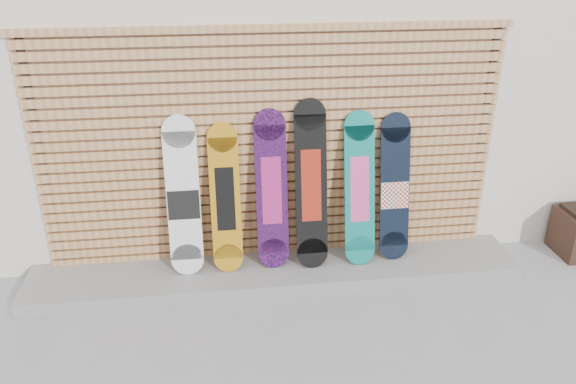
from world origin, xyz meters
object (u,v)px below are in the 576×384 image
at_px(snowboard_2, 272,191).
at_px(snowboard_3, 311,186).
at_px(snowboard_4, 360,189).
at_px(snowboard_0, 183,198).
at_px(snowboard_1, 225,199).
at_px(snowboard_5, 395,189).

height_order(snowboard_2, snowboard_3, snowboard_3).
bearing_deg(snowboard_4, snowboard_0, 179.33).
bearing_deg(snowboard_2, snowboard_1, -178.87).
height_order(snowboard_0, snowboard_2, snowboard_2).
height_order(snowboard_1, snowboard_5, snowboard_5).
bearing_deg(snowboard_0, snowboard_5, 0.15).
bearing_deg(snowboard_2, snowboard_0, -179.38).
distance_m(snowboard_0, snowboard_5, 1.95).
height_order(snowboard_0, snowboard_4, snowboard_0).
xyz_separation_m(snowboard_1, snowboard_4, (1.24, -0.02, 0.03)).
bearing_deg(snowboard_5, snowboard_1, -179.83).
relative_size(snowboard_3, snowboard_4, 1.09).
relative_size(snowboard_2, snowboard_4, 1.03).
xyz_separation_m(snowboard_2, snowboard_5, (1.16, -0.00, -0.05)).
height_order(snowboard_2, snowboard_4, snowboard_2).
distance_m(snowboard_2, snowboard_3, 0.36).
height_order(snowboard_2, snowboard_5, snowboard_2).
relative_size(snowboard_4, snowboard_5, 1.02).
bearing_deg(snowboard_4, snowboard_2, 178.07).
height_order(snowboard_1, snowboard_3, snowboard_3).
bearing_deg(snowboard_2, snowboard_5, -0.17).
distance_m(snowboard_1, snowboard_4, 1.24).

